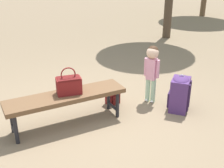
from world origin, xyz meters
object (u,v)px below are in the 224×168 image
(backpack_large, at_px, (180,92))
(backpack_small, at_px, (113,94))
(park_bench, at_px, (66,98))
(child_standing, at_px, (152,65))
(handbag, at_px, (69,85))

(backpack_large, bearing_deg, backpack_small, 131.16)
(park_bench, height_order, backpack_large, backpack_large)
(child_standing, bearing_deg, park_bench, 172.76)
(child_standing, xyz_separation_m, backpack_large, (0.14, -0.46, -0.32))
(park_bench, distance_m, child_standing, 1.42)
(handbag, height_order, child_standing, child_standing)
(child_standing, relative_size, backpack_small, 2.78)
(park_bench, distance_m, backpack_large, 1.66)
(backpack_small, bearing_deg, child_standing, -29.54)
(handbag, xyz_separation_m, backpack_large, (1.48, -0.64, -0.29))
(backpack_large, xyz_separation_m, backpack_small, (-0.66, 0.76, -0.12))
(park_bench, relative_size, child_standing, 1.80)
(park_bench, bearing_deg, backpack_large, -22.67)
(backpack_large, bearing_deg, park_bench, 157.33)
(child_standing, bearing_deg, backpack_small, 150.46)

